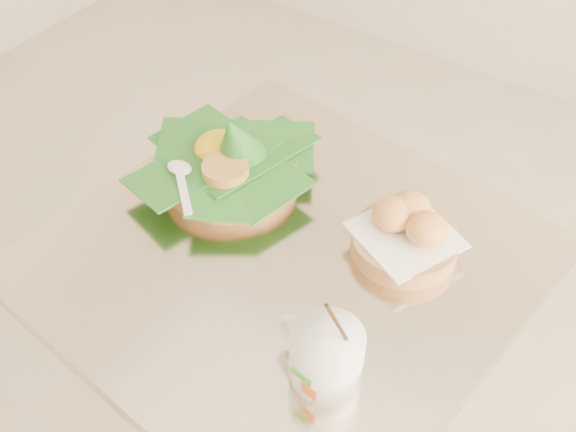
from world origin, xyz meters
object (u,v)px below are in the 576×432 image
Objects in this scene: cafe_table at (287,337)px; bread_basket at (406,233)px; rice_basket at (229,161)px; coffee_mug at (325,354)px.

bread_basket reaches higher than cafe_table.
cafe_table is 2.57× the size of rice_basket.
bread_basket is 1.10× the size of coffee_mug.
rice_basket is 1.58× the size of bread_basket.
coffee_mug reaches higher than bread_basket.
coffee_mug reaches higher than cafe_table.
rice_basket is at bearing 144.78° from coffee_mug.
coffee_mug reaches higher than rice_basket.
cafe_table is 0.35m from coffee_mug.
bread_basket is (0.15, 0.12, 0.26)m from cafe_table.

